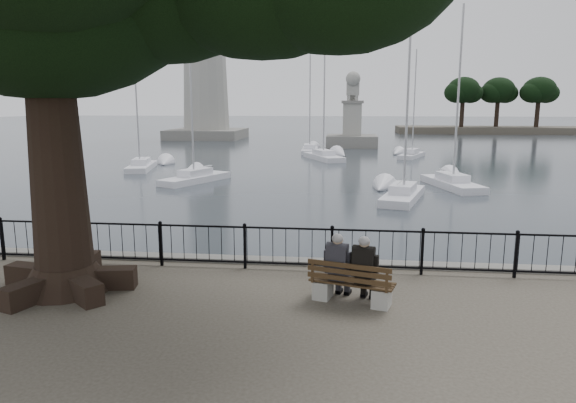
# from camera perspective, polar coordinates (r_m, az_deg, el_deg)

# --- Properties ---
(harbor) EXTENTS (260.00, 260.00, 1.20)m
(harbor) POSITION_cam_1_polar(r_m,az_deg,el_deg) (12.54, 0.25, -9.04)
(harbor) COLOR slate
(harbor) RESTS_ON ground
(railing) EXTENTS (22.06, 0.06, 1.00)m
(railing) POSITION_cam_1_polar(r_m,az_deg,el_deg) (11.74, 0.00, -5.00)
(railing) COLOR black
(railing) RESTS_ON ground
(bench) EXTENTS (1.68, 0.92, 0.85)m
(bench) POSITION_cam_1_polar(r_m,az_deg,el_deg) (9.99, 7.03, -9.53)
(bench) COLOR gray
(bench) RESTS_ON ground
(person_left) EXTENTS (0.52, 0.73, 1.35)m
(person_left) POSITION_cam_1_polar(r_m,az_deg,el_deg) (10.04, 5.69, -7.43)
(person_left) COLOR black
(person_left) RESTS_ON ground
(person_right) EXTENTS (0.52, 0.73, 1.35)m
(person_right) POSITION_cam_1_polar(r_m,az_deg,el_deg) (9.91, 8.55, -7.75)
(person_right) COLOR black
(person_right) RESTS_ON ground
(lighthouse) EXTENTS (9.99, 9.99, 30.58)m
(lighthouse) POSITION_cam_1_polar(r_m,az_deg,el_deg) (73.75, -9.26, 16.96)
(lighthouse) COLOR slate
(lighthouse) RESTS_ON ground
(lion_monument) EXTENTS (5.61, 5.61, 8.37)m
(lion_monument) POSITION_cam_1_polar(r_m,az_deg,el_deg) (58.74, 7.11, 8.07)
(lion_monument) COLOR slate
(lion_monument) RESTS_ON ground
(sailboat_a) EXTENTS (3.53, 5.44, 10.20)m
(sailboat_a) POSITION_cam_1_polar(r_m,az_deg,el_deg) (32.30, -10.26, 2.69)
(sailboat_a) COLOR white
(sailboat_a) RESTS_ON ground
(sailboat_c) EXTENTS (2.85, 5.50, 11.10)m
(sailboat_c) POSITION_cam_1_polar(r_m,az_deg,el_deg) (26.48, 12.66, 0.89)
(sailboat_c) COLOR white
(sailboat_c) RESTS_ON ground
(sailboat_d) EXTENTS (2.89, 5.74, 10.29)m
(sailboat_d) POSITION_cam_1_polar(r_m,az_deg,el_deg) (31.17, 17.75, 2.05)
(sailboat_d) COLOR white
(sailboat_d) RESTS_ON ground
(sailboat_e) EXTENTS (2.55, 5.53, 11.21)m
(sailboat_e) POSITION_cam_1_polar(r_m,az_deg,el_deg) (39.48, -15.97, 3.92)
(sailboat_e) COLOR white
(sailboat_e) RESTS_ON ground
(sailboat_f) EXTENTS (3.94, 6.11, 13.26)m
(sailboat_f) POSITION_cam_1_polar(r_m,az_deg,el_deg) (44.89, 3.97, 5.13)
(sailboat_f) COLOR white
(sailboat_f) RESTS_ON ground
(sailboat_g) EXTENTS (3.00, 4.88, 9.64)m
(sailboat_g) POSITION_cam_1_polar(r_m,az_deg,el_deg) (47.94, 13.58, 5.15)
(sailboat_g) COLOR white
(sailboat_g) RESTS_ON ground
(sailboat_h) EXTENTS (1.76, 5.54, 11.95)m
(sailboat_h) POSITION_cam_1_polar(r_m,az_deg,el_deg) (51.55, 2.43, 5.85)
(sailboat_h) COLOR white
(sailboat_h) RESTS_ON ground
(far_shore) EXTENTS (30.00, 8.60, 9.18)m
(far_shore) POSITION_cam_1_polar(r_m,az_deg,el_deg) (91.48, 22.03, 9.52)
(far_shore) COLOR #423C32
(far_shore) RESTS_ON ground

